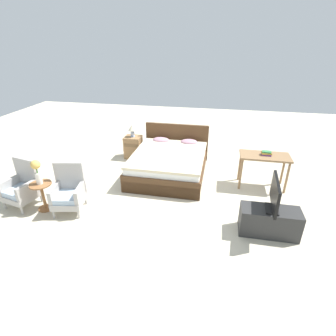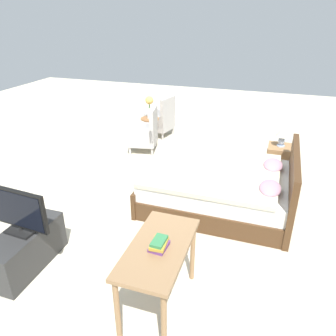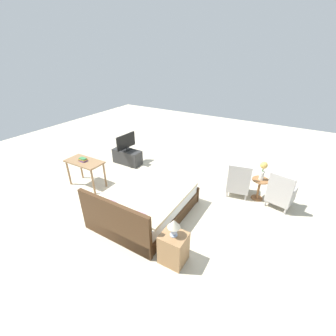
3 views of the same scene
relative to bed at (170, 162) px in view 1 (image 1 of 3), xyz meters
name	(u,v)px [view 1 (image 1 of 3)]	position (x,y,z in m)	size (l,w,h in m)	color
ground_plane	(157,195)	(-0.07, -1.04, -0.30)	(16.00, 16.00, 0.00)	beige
bed	(170,162)	(0.00, 0.00, 0.00)	(1.71, 2.12, 0.96)	#472D19
armchair_by_window_left	(23,187)	(-2.58, -1.85, 0.08)	(0.64, 0.64, 0.92)	#ADA8A3
armchair_by_window_right	(69,192)	(-1.59, -1.85, 0.08)	(0.63, 0.63, 0.92)	#ADA8A3
side_table	(42,193)	(-2.08, -1.95, 0.05)	(0.40, 0.40, 0.56)	#936038
flower_vase	(37,170)	(-2.08, -1.95, 0.55)	(0.17, 0.17, 0.48)	silver
nightstand	(133,147)	(-1.17, 0.78, 0.00)	(0.44, 0.41, 0.60)	#997047
table_lamp	(132,129)	(-1.17, 0.79, 0.52)	(0.22, 0.22, 0.33)	#9EADC6
tv_stand	(269,221)	(2.04, -1.86, -0.06)	(0.96, 0.40, 0.48)	#2D2D2D
tv_flatscreen	(275,195)	(2.04, -1.86, 0.45)	(0.22, 0.78, 0.53)	black
vanity_desk	(264,160)	(2.11, -0.23, 0.34)	(1.04, 0.52, 0.75)	#8E6B47
book_stack	(266,153)	(2.13, -0.22, 0.50)	(0.21, 0.15, 0.09)	#66387A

